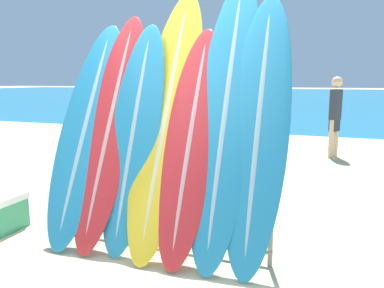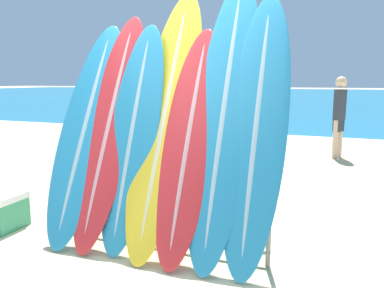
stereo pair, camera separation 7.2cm
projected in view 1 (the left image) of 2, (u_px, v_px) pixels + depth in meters
ground_plane at (136, 266)px, 3.08m from camera, size 160.00×160.00×0.00m
ocean_water at (314, 96)px, 37.41m from camera, size 120.00×60.00×0.01m
surfboard_rack at (161, 201)px, 3.35m from camera, size 1.99×0.04×0.82m
surfboard_slot_0 at (87, 129)px, 3.61m from camera, size 0.58×1.12×2.10m
surfboard_slot_1 at (111, 126)px, 3.53m from camera, size 0.51×1.11×2.18m
surfboard_slot_2 at (134, 134)px, 3.41m from camera, size 0.50×0.89×2.06m
surfboard_slot_3 at (167, 117)px, 3.38m from camera, size 0.56×1.23×2.38m
surfboard_slot_4 at (191, 141)px, 3.22m from camera, size 0.49×1.02×2.01m
surfboard_slot_5 at (226, 114)px, 3.18m from camera, size 0.53×1.17×2.47m
surfboard_slot_6 at (258, 128)px, 3.06m from camera, size 0.51×1.00×2.26m
person_near_water at (183, 109)px, 7.93m from camera, size 0.27×0.29×1.68m
person_mid_beach at (335, 114)px, 7.32m from camera, size 0.24×0.27×1.59m
person_far_left at (160, 122)px, 5.95m from camera, size 0.26×0.21×1.57m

